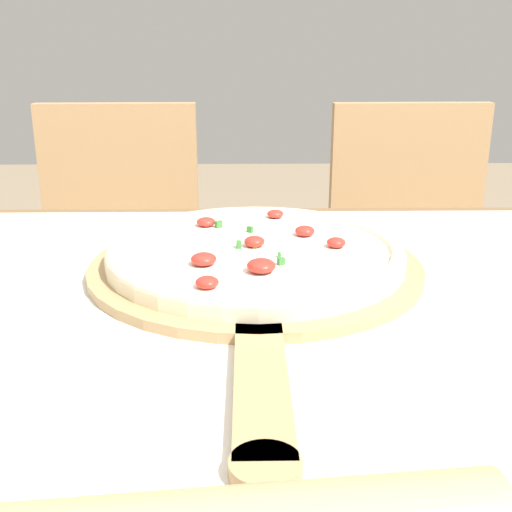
% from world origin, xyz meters
% --- Properties ---
extents(dining_table, '(1.24, 0.91, 0.77)m').
position_xyz_m(dining_table, '(0.00, 0.00, 0.66)').
color(dining_table, brown).
rests_on(dining_table, ground_plane).
extents(towel_cloth, '(1.16, 0.83, 0.00)m').
position_xyz_m(towel_cloth, '(0.00, 0.00, 0.78)').
color(towel_cloth, silver).
rests_on(towel_cloth, dining_table).
extents(pizza_peel, '(0.41, 0.62, 0.01)m').
position_xyz_m(pizza_peel, '(-0.05, 0.11, 0.78)').
color(pizza_peel, tan).
rests_on(pizza_peel, towel_cloth).
extents(pizza, '(0.36, 0.36, 0.03)m').
position_xyz_m(pizza, '(-0.05, 0.13, 0.80)').
color(pizza, beige).
rests_on(pizza, pizza_peel).
extents(chair_left, '(0.41, 0.41, 0.91)m').
position_xyz_m(chair_left, '(-0.37, 0.84, 0.53)').
color(chair_left, tan).
rests_on(chair_left, ground_plane).
extents(chair_right, '(0.41, 0.41, 0.91)m').
position_xyz_m(chair_right, '(0.34, 0.84, 0.53)').
color(chair_right, tan).
rests_on(chair_right, ground_plane).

